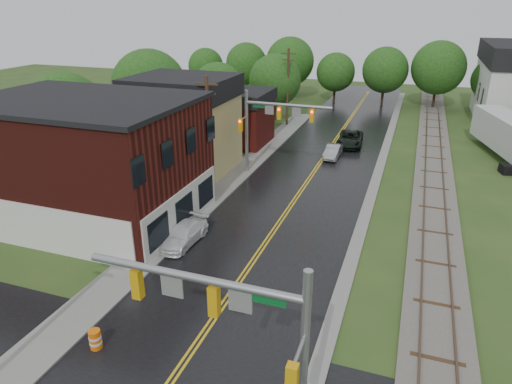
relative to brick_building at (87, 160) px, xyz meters
The scene contains 20 objects.
main_road 19.95m from the brick_building, 50.23° to the left, with size 10.00×90.00×0.02m, color black.
curb_right 27.15m from the brick_building, 48.20° to the left, with size 0.80×70.00×0.12m, color gray.
sidewalk_left 12.52m from the brick_building, 57.86° to the left, with size 2.40×50.00×0.12m, color gray.
brick_building is the anchor object (origin of this frame).
yellow_house 11.14m from the brick_building, 82.32° to the left, with size 8.00×7.00×6.40m, color tan.
darkred_building 20.25m from the brick_building, 82.92° to the left, with size 7.00×6.00×4.40m, color #3F0F0C.
railroad 30.36m from the brick_building, 41.66° to the left, with size 3.20×80.00×0.30m.
traffic_signal_near 20.60m from the brick_building, 39.17° to the right, with size 7.34×0.30×7.20m.
traffic_signal_far 15.03m from the brick_building, 53.08° to the left, with size 7.34×0.43×7.20m.
utility_pole_b 9.03m from the brick_building, 50.93° to the left, with size 1.80×0.28×9.00m.
utility_pole_c 29.56m from the brick_building, 78.91° to the left, with size 1.80×0.28×9.00m.
tree_left_a 10.14m from the brick_building, 136.87° to the left, with size 6.80×6.80×8.67m.
tree_left_b 17.80m from the brick_building, 107.61° to the left, with size 7.60×7.60×9.69m.
tree_left_c 24.94m from the brick_building, 93.14° to the left, with size 6.00×6.00×7.65m.
tree_left_e 31.12m from the brick_building, 83.29° to the left, with size 6.40×6.40×8.16m.
suv_dark 27.28m from the brick_building, 58.28° to the left, with size 2.45×5.30×1.47m, color black.
sedan_silver 23.02m from the brick_building, 54.28° to the left, with size 1.29×3.70×1.22m, color #A09FA4.
pickup_white 8.57m from the brick_building, 10.16° to the right, with size 1.71×4.21×1.22m, color white.
semi_trailer 37.59m from the brick_building, 39.52° to the left, with size 5.72×12.56×3.87m.
construction_barrel 14.37m from the brick_building, 52.39° to the right, with size 0.52×0.52×0.93m, color orange.
Camera 1 is at (7.79, -8.49, 13.98)m, focal length 32.00 mm.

